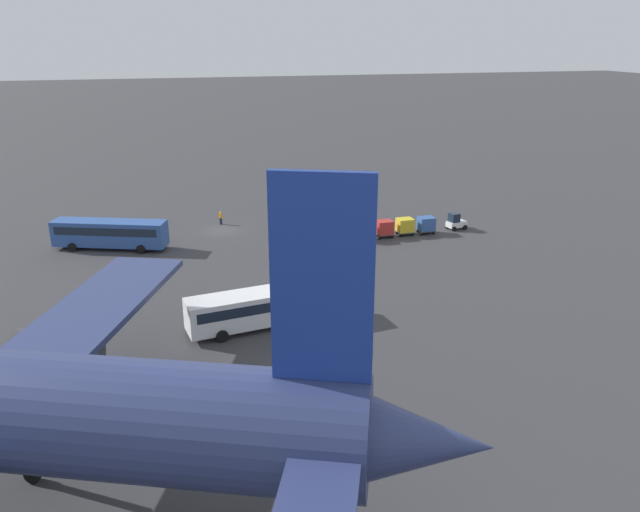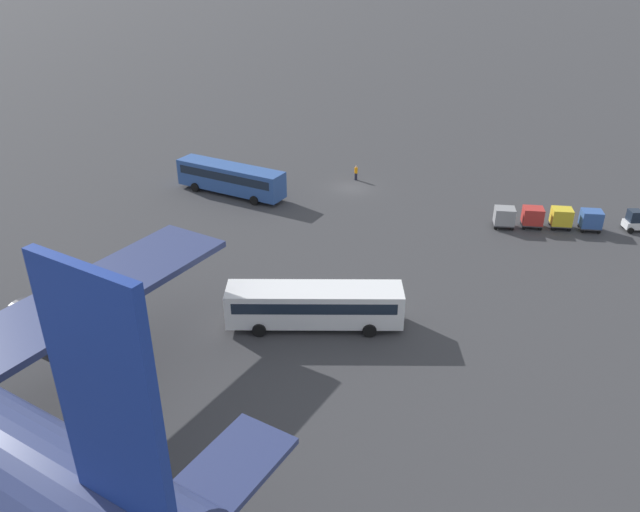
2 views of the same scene
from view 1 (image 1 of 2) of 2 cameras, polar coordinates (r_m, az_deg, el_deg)
ground_plane at (r=79.12m, az=-9.01°, el=2.35°), size 600.00×600.00×0.00m
shuttle_bus_near at (r=74.65m, az=-18.66°, el=2.08°), size 12.97×7.05×3.30m
shuttle_bus_far at (r=52.18m, az=-5.20°, el=-4.52°), size 13.05×4.51×3.11m
baggage_tug at (r=80.14m, az=12.29°, el=3.07°), size 2.59×1.99×2.10m
worker_person at (r=81.39m, az=-9.07°, el=3.48°), size 0.38×0.38×1.74m
cargo_cart_blue at (r=77.62m, az=9.67°, el=2.90°), size 2.01×1.70×2.06m
cargo_cart_yellow at (r=76.64m, az=7.77°, el=2.78°), size 2.01×1.70×2.06m
cargo_cart_red at (r=75.45m, az=5.90°, el=2.59°), size 2.01×1.70×2.06m
cargo_cart_grey at (r=74.14m, az=4.04°, el=2.34°), size 2.01×1.70×2.06m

